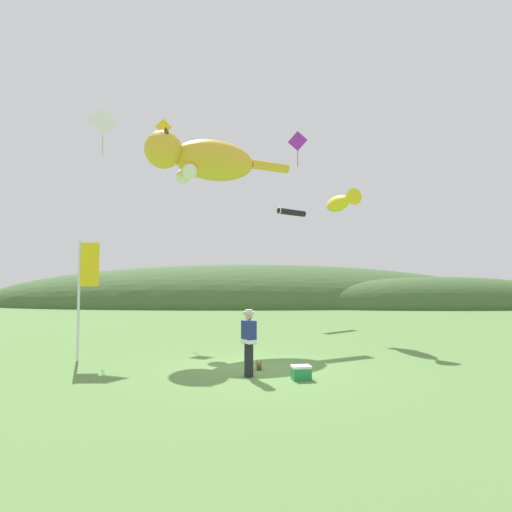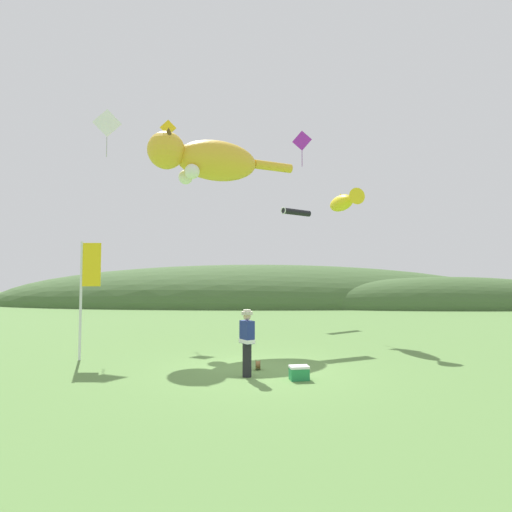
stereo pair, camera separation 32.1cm
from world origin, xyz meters
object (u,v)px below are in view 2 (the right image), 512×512
picnic_cooler (297,373)px  kite_diamond_violet (300,141)px  kite_giant_cat (205,160)px  kite_fish_windsock (342,202)px  kite_tube_streamer (294,212)px  festival_banner_pole (84,282)px  festival_attendant (245,340)px  kite_diamond_gold (166,128)px  kite_diamond_white (105,123)px  kite_spool (256,365)px

picnic_cooler → kite_diamond_violet: bearing=82.8°
kite_giant_cat → kite_fish_windsock: (6.11, 0.65, -1.72)m
kite_giant_cat → kite_tube_streamer: 8.23m
festival_banner_pole → kite_giant_cat: size_ratio=0.60×
festival_attendant → kite_fish_windsock: size_ratio=0.65×
kite_diamond_violet → kite_diamond_gold: kite_diamond_gold is taller
kite_tube_streamer → kite_diamond_gold: 8.70m
picnic_cooler → festival_banner_pole: (-6.58, 2.44, 2.30)m
kite_diamond_violet → kite_fish_windsock: bearing=-71.0°
kite_diamond_gold → kite_diamond_white: bearing=-118.3°
kite_fish_windsock → kite_spool: bearing=-122.0°
kite_tube_streamer → kite_diamond_gold: size_ratio=1.09×
kite_giant_cat → kite_diamond_white: size_ratio=2.92×
kite_spool → kite_diamond_white: 12.81m
kite_diamond_white → kite_giant_cat: bearing=-2.1°
kite_fish_windsock → kite_diamond_white: bearing=-177.4°
picnic_cooler → kite_fish_windsock: 9.83m
picnic_cooler → kite_giant_cat: 10.64m
kite_fish_windsock → kite_tube_streamer: bearing=104.2°
kite_spool → kite_tube_streamer: 14.11m
festival_attendant → kite_fish_windsock: kite_fish_windsock is taller
festival_attendant → picnic_cooler: festival_attendant is taller
kite_tube_streamer → kite_diamond_white: kite_diamond_white is taller
kite_diamond_white → picnic_cooler: bearing=-41.8°
kite_diamond_white → festival_banner_pole: bearing=-75.8°
kite_spool → kite_giant_cat: size_ratio=0.04×
festival_attendant → festival_banner_pole: (-5.23, 2.11, 1.53)m
kite_spool → kite_diamond_violet: size_ratio=0.14×
kite_tube_streamer → festival_banner_pole: bearing=-125.6°
kite_tube_streamer → kite_diamond_violet: size_ratio=0.95×
kite_diamond_white → kite_diamond_violet: 10.24m
kite_giant_cat → kite_diamond_violet: size_ratio=3.09×
kite_spool → picnic_cooler: picnic_cooler is taller
festival_attendant → kite_diamond_white: size_ratio=0.83×
kite_fish_windsock → kite_diamond_white: 11.10m
festival_attendant → picnic_cooler: bearing=-13.5°
kite_diamond_white → kite_tube_streamer: bearing=36.1°
kite_diamond_violet → kite_diamond_gold: (-7.25, -0.99, 0.35)m
kite_diamond_violet → kite_giant_cat: bearing=-135.2°
festival_attendant → kite_spool: bearing=69.6°
kite_giant_cat → festival_attendant: bearing=-73.3°
kite_giant_cat → festival_banner_pole: bearing=-127.7°
picnic_cooler → kite_diamond_violet: (1.45, 11.41, 10.04)m
festival_attendant → kite_diamond_gold: kite_diamond_gold is taller
kite_spool → festival_banner_pole: festival_banner_pole is taller
kite_spool → kite_giant_cat: (-2.21, 5.60, 7.61)m
picnic_cooler → festival_banner_pole: 7.38m
picnic_cooler → kite_tube_streamer: size_ratio=0.28×
kite_spool → picnic_cooler: (1.05, -1.12, 0.04)m
kite_giant_cat → kite_diamond_white: kite_diamond_white is taller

